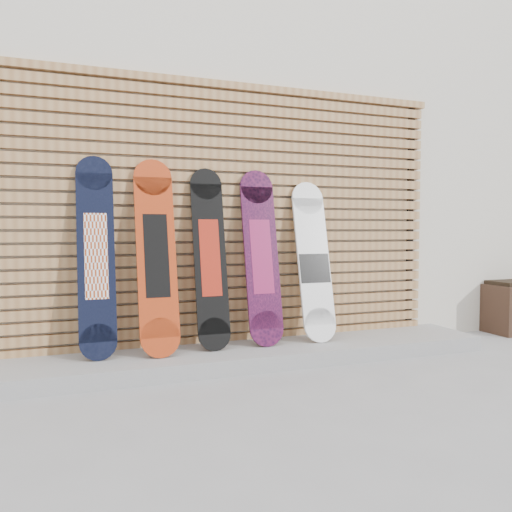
{
  "coord_description": "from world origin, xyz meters",
  "views": [
    {
      "loc": [
        -1.23,
        -3.07,
        1.06
      ],
      "look_at": [
        0.18,
        0.75,
        0.85
      ],
      "focal_mm": 35.0,
      "sensor_mm": 36.0,
      "label": 1
    }
  ],
  "objects_px": {
    "snowboard_0": "(96,256)",
    "snowboard_2": "(210,258)",
    "snowboard_4": "(314,262)",
    "snowboard_3": "(261,257)",
    "snowboard_1": "(156,256)"
  },
  "relations": [
    {
      "from": "snowboard_0",
      "to": "snowboard_2",
      "type": "relative_size",
      "value": 1.04
    },
    {
      "from": "snowboard_4",
      "to": "snowboard_0",
      "type": "bearing_deg",
      "value": 179.4
    },
    {
      "from": "snowboard_2",
      "to": "snowboard_3",
      "type": "relative_size",
      "value": 1.0
    },
    {
      "from": "snowboard_2",
      "to": "snowboard_4",
      "type": "bearing_deg",
      "value": -0.86
    },
    {
      "from": "snowboard_1",
      "to": "snowboard_4",
      "type": "height_order",
      "value": "snowboard_1"
    },
    {
      "from": "snowboard_3",
      "to": "snowboard_4",
      "type": "relative_size",
      "value": 1.06
    },
    {
      "from": "snowboard_1",
      "to": "snowboard_4",
      "type": "distance_m",
      "value": 1.35
    },
    {
      "from": "snowboard_1",
      "to": "snowboard_2",
      "type": "relative_size",
      "value": 1.04
    },
    {
      "from": "snowboard_2",
      "to": "snowboard_3",
      "type": "distance_m",
      "value": 0.44
    },
    {
      "from": "snowboard_0",
      "to": "snowboard_4",
      "type": "height_order",
      "value": "snowboard_0"
    },
    {
      "from": "snowboard_3",
      "to": "snowboard_4",
      "type": "xyz_separation_m",
      "value": [
        0.48,
        -0.01,
        -0.05
      ]
    },
    {
      "from": "snowboard_1",
      "to": "snowboard_4",
      "type": "xyz_separation_m",
      "value": [
        1.34,
        0.02,
        -0.08
      ]
    },
    {
      "from": "snowboard_2",
      "to": "snowboard_3",
      "type": "height_order",
      "value": "snowboard_3"
    },
    {
      "from": "snowboard_1",
      "to": "snowboard_0",
      "type": "bearing_deg",
      "value": 174.97
    },
    {
      "from": "snowboard_0",
      "to": "snowboard_1",
      "type": "xyz_separation_m",
      "value": [
        0.44,
        -0.04,
        -0.0
      ]
    }
  ]
}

